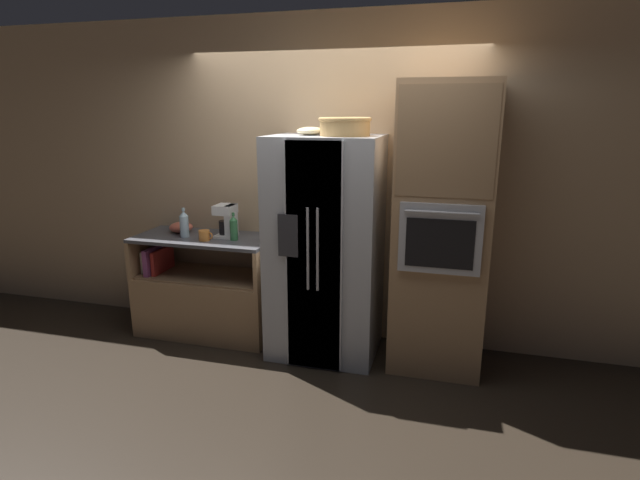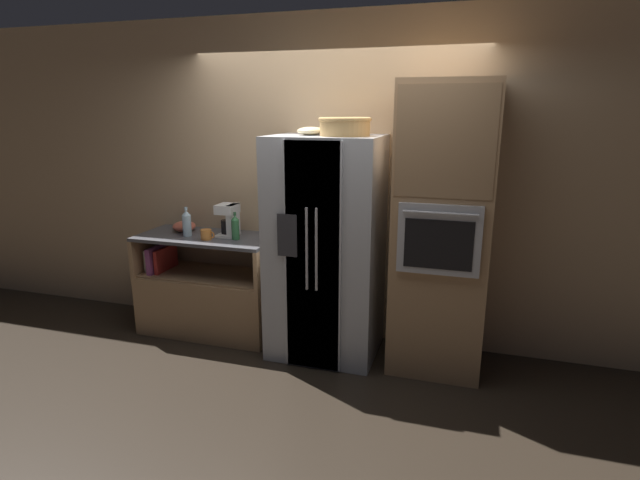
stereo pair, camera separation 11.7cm
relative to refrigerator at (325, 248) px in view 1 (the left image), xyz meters
The scene contains 12 objects.
ground_plane 0.91m from the refrigerator, 163.52° to the right, with size 20.00×20.00×0.00m, color black.
wall_back 0.63m from the refrigerator, 96.27° to the left, with size 12.00×0.06×2.80m.
counter_left 1.29m from the refrigerator, behind, with size 1.24×0.59×0.92m.
refrigerator is the anchor object (origin of this frame).
wall_oven 0.94m from the refrigerator, ahead, with size 0.71×0.71×2.23m.
wicker_basket 1.00m from the refrigerator, 19.93° to the right, with size 0.40×0.40×0.14m.
fruit_bowl 0.95m from the refrigerator, behind, with size 0.22×0.22×0.06m.
bottle_tall 0.84m from the refrigerator, behind, with size 0.07×0.07×0.24m.
bottle_short 1.31m from the refrigerator, behind, with size 0.08×0.08×0.26m.
mug 1.07m from the refrigerator, behind, with size 0.13×0.09×0.09m.
mixing_bowl 1.43m from the refrigerator, behind, with size 0.21×0.21×0.10m.
coffee_maker 0.95m from the refrigerator, behind, with size 0.17×0.19×0.29m.
Camera 1 is at (1.04, -3.81, 2.02)m, focal length 28.00 mm.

